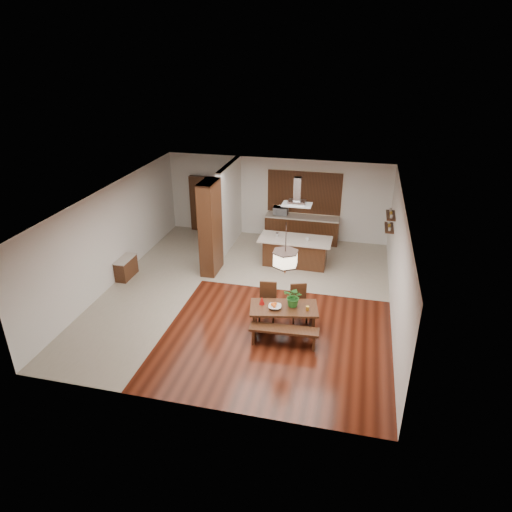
% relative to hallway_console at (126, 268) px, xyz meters
% --- Properties ---
extents(room_shell, '(9.00, 9.04, 2.92)m').
position_rel_hallway_console_xyz_m(room_shell, '(3.81, -0.20, 1.75)').
color(room_shell, '#37130A').
rests_on(room_shell, ground).
extents(tile_hallway, '(2.50, 9.00, 0.01)m').
position_rel_hallway_console_xyz_m(tile_hallway, '(1.06, -0.20, -0.31)').
color(tile_hallway, '#B2A894').
rests_on(tile_hallway, ground).
extents(tile_kitchen, '(5.50, 4.00, 0.01)m').
position_rel_hallway_console_xyz_m(tile_kitchen, '(5.06, 2.30, -0.31)').
color(tile_kitchen, '#B2A894').
rests_on(tile_kitchen, ground).
extents(soffit_band, '(8.00, 9.00, 0.02)m').
position_rel_hallway_console_xyz_m(soffit_band, '(3.81, -0.20, 2.57)').
color(soffit_band, '#3A1A0E').
rests_on(soffit_band, room_shell).
extents(partition_pier, '(0.45, 1.00, 2.90)m').
position_rel_hallway_console_xyz_m(partition_pier, '(2.41, 1.00, 1.14)').
color(partition_pier, black).
rests_on(partition_pier, ground).
extents(partition_stub, '(0.18, 2.40, 2.90)m').
position_rel_hallway_console_xyz_m(partition_stub, '(2.41, 3.10, 1.14)').
color(partition_stub, silver).
rests_on(partition_stub, ground).
extents(hallway_console, '(0.37, 0.88, 0.63)m').
position_rel_hallway_console_xyz_m(hallway_console, '(0.00, 0.00, 0.00)').
color(hallway_console, black).
rests_on(hallway_console, ground).
extents(hallway_doorway, '(1.10, 0.20, 2.10)m').
position_rel_hallway_console_xyz_m(hallway_doorway, '(1.11, 4.20, 0.74)').
color(hallway_doorway, black).
rests_on(hallway_doorway, ground).
extents(rear_counter, '(2.60, 0.62, 0.95)m').
position_rel_hallway_console_xyz_m(rear_counter, '(4.81, 4.00, 0.16)').
color(rear_counter, black).
rests_on(rear_counter, ground).
extents(kitchen_window, '(2.60, 0.08, 1.50)m').
position_rel_hallway_console_xyz_m(kitchen_window, '(4.81, 4.26, 1.44)').
color(kitchen_window, '#99612D').
rests_on(kitchen_window, room_shell).
extents(shelf_lower, '(0.26, 0.90, 0.04)m').
position_rel_hallway_console_xyz_m(shelf_lower, '(7.68, 2.40, 1.08)').
color(shelf_lower, black).
rests_on(shelf_lower, room_shell).
extents(shelf_upper, '(0.26, 0.90, 0.04)m').
position_rel_hallway_console_xyz_m(shelf_upper, '(7.68, 2.40, 1.49)').
color(shelf_upper, black).
rests_on(shelf_upper, room_shell).
extents(dining_table, '(1.77, 1.12, 0.68)m').
position_rel_hallway_console_xyz_m(dining_table, '(5.17, -1.72, 0.19)').
color(dining_table, black).
rests_on(dining_table, ground).
extents(dining_bench, '(1.65, 0.45, 0.46)m').
position_rel_hallway_console_xyz_m(dining_bench, '(5.28, -2.30, -0.08)').
color(dining_bench, black).
rests_on(dining_bench, ground).
extents(dining_chair_left, '(0.48, 0.48, 1.00)m').
position_rel_hallway_console_xyz_m(dining_chair_left, '(4.67, -1.31, 0.18)').
color(dining_chair_left, black).
rests_on(dining_chair_left, ground).
extents(dining_chair_right, '(0.54, 0.54, 0.96)m').
position_rel_hallway_console_xyz_m(dining_chair_right, '(5.47, -1.15, 0.16)').
color(dining_chair_right, black).
rests_on(dining_chair_right, ground).
extents(pendant_lantern, '(0.64, 0.64, 1.31)m').
position_rel_hallway_console_xyz_m(pendant_lantern, '(5.17, -1.72, 1.93)').
color(pendant_lantern, '#FFE7C3').
rests_on(pendant_lantern, room_shell).
extents(foliage_plant, '(0.57, 0.53, 0.52)m').
position_rel_hallway_console_xyz_m(foliage_plant, '(5.39, -1.62, 0.63)').
color(foliage_plant, '#246822').
rests_on(foliage_plant, dining_table).
extents(fruit_bowl, '(0.35, 0.35, 0.08)m').
position_rel_hallway_console_xyz_m(fruit_bowl, '(4.96, -1.83, 0.41)').
color(fruit_bowl, beige).
rests_on(fruit_bowl, dining_table).
extents(napkin_cone, '(0.15, 0.15, 0.22)m').
position_rel_hallway_console_xyz_m(napkin_cone, '(4.61, -1.71, 0.48)').
color(napkin_cone, '#9E0E0B').
rests_on(napkin_cone, dining_table).
extents(gold_ornament, '(0.09, 0.09, 0.11)m').
position_rel_hallway_console_xyz_m(gold_ornament, '(5.75, -1.73, 0.42)').
color(gold_ornament, gold).
rests_on(gold_ornament, dining_table).
extents(kitchen_island, '(2.28, 1.01, 0.94)m').
position_rel_hallway_console_xyz_m(kitchen_island, '(4.87, 2.01, 0.17)').
color(kitchen_island, black).
rests_on(kitchen_island, ground).
extents(range_hood, '(0.90, 0.55, 0.87)m').
position_rel_hallway_console_xyz_m(range_hood, '(4.87, 2.02, 2.15)').
color(range_hood, silver).
rests_on(range_hood, room_shell).
extents(island_cup, '(0.13, 0.13, 0.09)m').
position_rel_hallway_console_xyz_m(island_cup, '(5.26, 1.93, 0.67)').
color(island_cup, silver).
rests_on(island_cup, kitchen_island).
extents(microwave, '(0.52, 0.36, 0.29)m').
position_rel_hallway_console_xyz_m(microwave, '(4.02, 4.00, 0.78)').
color(microwave, '#BABDC2').
rests_on(microwave, rear_counter).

